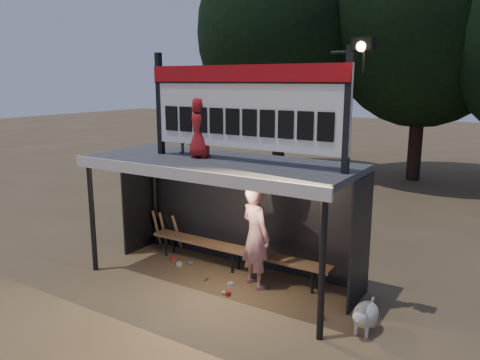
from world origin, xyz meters
name	(u,v)px	position (x,y,z in m)	size (l,w,h in m)	color
ground	(220,280)	(0.00, 0.00, 0.00)	(80.00, 80.00, 0.00)	brown
player	(256,236)	(0.68, 0.17, 0.96)	(0.70, 0.46, 1.93)	silver
child_a	(186,127)	(-1.01, 0.34, 2.82)	(0.49, 0.38, 1.00)	gray
child_b	(200,128)	(-0.42, 0.02, 2.87)	(0.54, 0.35, 1.10)	#AB1A1E
dugout_shelter	(226,183)	(0.00, 0.24, 1.85)	(5.10, 2.08, 2.32)	#424244
scoreboard_assembly	(245,104)	(0.56, -0.01, 3.32)	(4.10, 0.27, 1.99)	black
bench	(235,250)	(0.00, 0.55, 0.43)	(4.00, 0.35, 0.48)	olive
tree_left	(280,33)	(-4.00, 10.00, 5.51)	(6.46, 6.46, 9.27)	black
tree_mid	(426,10)	(1.00, 11.50, 6.17)	(7.22, 7.22, 10.36)	#311E15
dog	(365,315)	(2.89, -0.36, 0.28)	(0.36, 0.81, 0.49)	beige
bats	(167,230)	(-2.01, 0.82, 0.43)	(0.68, 0.35, 0.84)	olive
litter	(215,280)	(-0.05, -0.09, 0.04)	(3.71, 0.88, 0.08)	#AB231D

